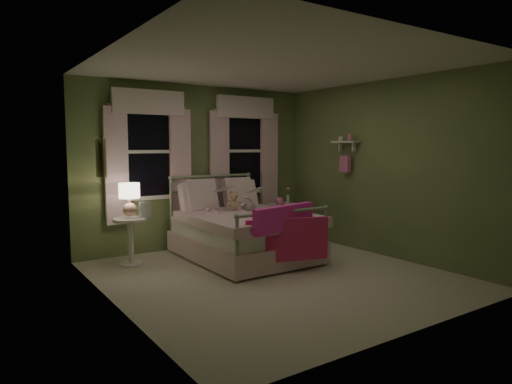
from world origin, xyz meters
TOP-DOWN VIEW (x-y plane):
  - room_shell at (0.00, 0.00)m, footprint 4.20×4.20m
  - bed at (0.17, 1.02)m, footprint 1.58×2.04m
  - pink_throw at (0.17, -0.01)m, footprint 1.09×0.43m
  - child_left at (-0.11, 1.44)m, footprint 0.30×0.23m
  - child_right at (0.45, 1.44)m, footprint 0.45×0.40m
  - book_left at (-0.11, 1.19)m, footprint 0.22×0.17m
  - book_right at (0.45, 1.19)m, footprint 0.22×0.18m
  - teddy_bear at (0.17, 1.28)m, footprint 0.23×0.19m
  - nightstand_left at (-1.33, 1.54)m, footprint 0.46×0.46m
  - table_lamp at (-1.33, 1.54)m, footprint 0.28×0.28m
  - book_nightstand at (-1.23, 1.46)m, footprint 0.22×0.26m
  - nightstand_right at (1.35, 1.58)m, footprint 0.50×0.40m
  - pink_toy at (1.25, 1.57)m, footprint 0.14×0.20m
  - bud_vase at (1.47, 1.63)m, footprint 0.06×0.06m
  - window_left at (-0.85, 2.03)m, footprint 1.34×0.13m
  - window_right at (0.85, 2.03)m, footprint 1.34×0.13m
  - wall_shelf at (1.90, 0.70)m, footprint 0.15×0.50m
  - framed_picture at (-1.95, 0.60)m, footprint 0.03×0.32m

SIDE VIEW (x-z plane):
  - bed at x=0.17m, z-range -0.21..0.98m
  - nightstand_left at x=-1.33m, z-range 0.09..0.74m
  - nightstand_right at x=1.35m, z-range 0.23..0.87m
  - pink_throw at x=0.17m, z-range 0.26..0.96m
  - book_nightstand at x=-1.23m, z-range 0.65..0.67m
  - pink_toy at x=1.25m, z-range 0.64..0.78m
  - bud_vase at x=1.47m, z-range 0.65..0.93m
  - teddy_bear at x=0.17m, z-range 0.64..0.95m
  - book_right at x=0.45m, z-range 0.79..1.05m
  - child_left at x=-0.11m, z-range 0.57..1.30m
  - table_lamp at x=-1.33m, z-range 0.73..1.18m
  - child_right at x=0.45m, z-range 0.57..1.35m
  - book_left at x=-0.11m, z-range 0.83..1.09m
  - room_shell at x=0.00m, z-range -0.80..3.40m
  - framed_picture at x=-1.95m, z-range 1.29..1.71m
  - wall_shelf at x=1.90m, z-range 1.22..1.82m
  - window_left at x=-0.85m, z-range 0.64..2.60m
  - window_right at x=0.85m, z-range 0.64..2.60m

